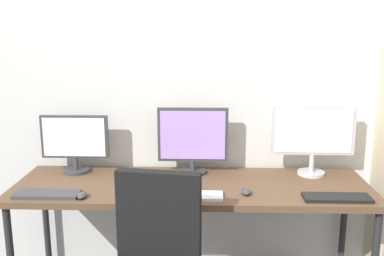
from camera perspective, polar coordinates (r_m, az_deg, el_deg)
The scene contains 11 objects.
wall_back at distance 3.06m, azimuth 0.22°, elevation 5.38°, with size 4.63×0.10×2.60m.
desk at distance 2.80m, azimuth -0.03°, elevation -8.24°, with size 2.23×0.68×0.74m.
monitor_left at distance 3.05m, azimuth -15.00°, elevation -1.68°, with size 0.45×0.18×0.39m.
monitor_center at distance 2.91m, azimuth 0.10°, elevation -1.40°, with size 0.47×0.18×0.45m.
monitor_right at distance 2.99m, azimuth 15.50°, elevation -0.93°, with size 0.54×0.18×0.46m.
keyboard_left at distance 2.72m, azimuth -18.34°, elevation -8.18°, with size 0.38×0.13×0.02m, color #38383D.
keyboard_center at distance 2.56m, azimuth -0.20°, elevation -8.83°, with size 0.37×0.13×0.02m, color silver.
keyboard_right at distance 2.67m, azimuth 18.33°, elevation -8.60°, with size 0.38×0.13×0.02m, color black.
mouse_left_side at distance 2.63m, azimuth 7.06°, elevation -8.19°, with size 0.06×0.10×0.03m, color #38383D.
mouse_right_side at distance 2.64m, azimuth -14.11°, elevation -8.48°, with size 0.06×0.10×0.03m, color #38383D.
coffee_mug at distance 2.76m, azimuth -6.06°, elevation -6.54°, with size 0.11×0.08×0.09m.
Camera 1 is at (0.09, -2.01, 1.69)m, focal length 40.99 mm.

